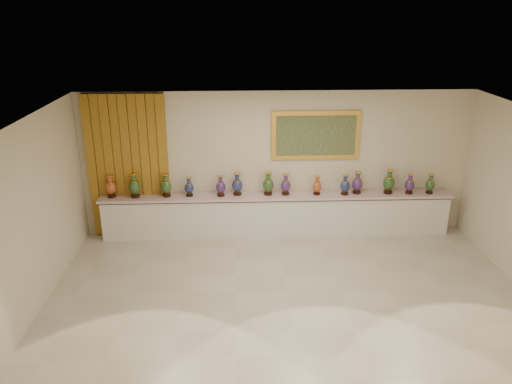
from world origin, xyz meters
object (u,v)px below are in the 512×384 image
counter (277,215)px  vase_2 (166,186)px  vase_1 (135,187)px  vase_0 (111,187)px

counter → vase_2: bearing=-179.9°
vase_2 → vase_1: bearing=-177.6°
vase_0 → vase_1: bearing=-3.6°
vase_0 → vase_1: (0.48, -0.03, 0.02)m
vase_1 → vase_2: (0.63, 0.03, -0.02)m
counter → vase_2: vase_2 is taller
counter → vase_0: vase_0 is taller
vase_1 → vase_2: 0.63m
vase_1 → vase_2: bearing=2.4°
vase_1 → vase_2: vase_1 is taller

